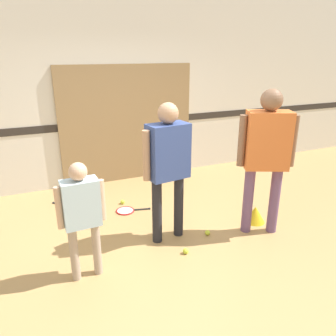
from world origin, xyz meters
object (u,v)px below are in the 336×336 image
person_instructor (168,159)px  racket_second_spare (69,206)px  training_cone (255,214)px  person_student_right (267,148)px  tennis_ball_stray_left (207,233)px  racket_spare_on_floor (127,211)px  person_student_left (82,209)px  tennis_ball_by_spare_racket (123,202)px  tennis_ball_near_instructor (186,251)px

person_instructor → racket_second_spare: person_instructor is taller
person_instructor → training_cone: 1.55m
person_student_right → racket_second_spare: size_ratio=4.20×
person_instructor → tennis_ball_stray_left: person_instructor is taller
person_student_right → racket_second_spare: person_student_right is taller
person_student_right → racket_spare_on_floor: 2.15m
person_student_left → tennis_ball_stray_left: 1.71m
tennis_ball_by_spare_racket → person_student_left: bearing=-118.1°
racket_spare_on_floor → tennis_ball_by_spare_racket: (0.01, 0.26, 0.02)m
tennis_ball_by_spare_racket → person_instructor: bearing=-77.4°
racket_spare_on_floor → training_cone: bearing=-20.2°
tennis_ball_near_instructor → training_cone: (1.19, 0.30, 0.08)m
person_student_left → training_cone: size_ratio=4.52×
tennis_ball_near_instructor → tennis_ball_by_spare_racket: bearing=101.1°
person_student_right → racket_second_spare: bearing=-13.2°
person_student_right → tennis_ball_by_spare_racket: person_student_right is taller
racket_spare_on_floor → racket_second_spare: bearing=160.5°
person_instructor → training_cone: (1.24, -0.10, -0.92)m
training_cone → tennis_ball_by_spare_racket: bearing=140.2°
person_student_right → tennis_ball_stray_left: size_ratio=27.21×
racket_spare_on_floor → tennis_ball_by_spare_racket: size_ratio=7.92×
racket_spare_on_floor → person_student_left: bearing=-109.4°
racket_spare_on_floor → tennis_ball_near_instructor: tennis_ball_near_instructor is taller
person_student_right → training_cone: bearing=-91.7°
tennis_ball_by_spare_racket → tennis_ball_stray_left: bearing=-60.4°
racket_second_spare → tennis_ball_by_spare_racket: tennis_ball_by_spare_racket is taller
tennis_ball_stray_left → training_cone: training_cone is taller
person_instructor → racket_second_spare: bearing=119.2°
person_student_right → tennis_ball_near_instructor: (-1.09, -0.09, -1.08)m
tennis_ball_near_instructor → person_instructor: bearing=96.8°
person_student_left → tennis_ball_by_spare_racket: bearing=59.7°
person_instructor → tennis_ball_stray_left: (0.48, -0.15, -1.00)m
tennis_ball_near_instructor → person_student_left: bearing=177.3°
person_instructor → tennis_ball_by_spare_racket: bearing=95.1°
person_instructor → tennis_ball_near_instructor: size_ratio=25.27×
person_instructor → person_student_right: 1.18m
person_instructor → racket_spare_on_floor: (-0.27, 0.89, -1.02)m
racket_second_spare → tennis_ball_near_instructor: bearing=167.2°
racket_spare_on_floor → tennis_ball_by_spare_racket: bearing=100.5°
tennis_ball_by_spare_racket → tennis_ball_stray_left: same height
person_instructor → racket_spare_on_floor: 1.38m
tennis_ball_near_instructor → tennis_ball_by_spare_racket: (-0.30, 1.54, 0.00)m
person_student_left → training_cone: person_student_left is taller
person_student_left → racket_second_spare: size_ratio=2.88×
person_instructor → training_cone: bearing=-12.1°
racket_second_spare → training_cone: 2.69m
training_cone → racket_second_spare: bearing=147.0°
training_cone → person_student_right: bearing=-116.5°
person_student_left → tennis_ball_near_instructor: size_ratio=18.66×
tennis_ball_by_spare_racket → person_student_right: bearing=-46.4°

